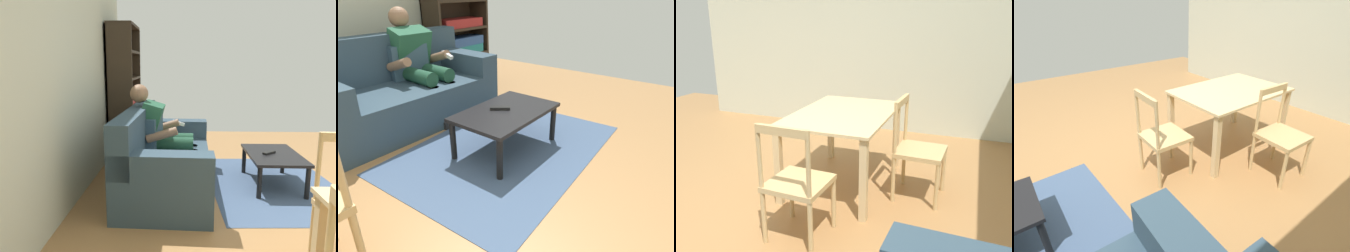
% 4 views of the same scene
% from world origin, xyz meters
% --- Properties ---
extents(ground_plane, '(8.42, 8.42, 0.00)m').
position_xyz_m(ground_plane, '(0.00, 0.00, 0.00)').
color(ground_plane, '#9E7042').
extents(wall_side, '(0.12, 5.28, 2.76)m').
position_xyz_m(wall_side, '(-3.21, 0.00, 1.38)').
color(wall_side, beige).
rests_on(wall_side, ground_plane).
extents(dining_table, '(1.26, 0.87, 0.74)m').
position_xyz_m(dining_table, '(-1.28, 0.45, 0.62)').
color(dining_table, '#D1B27F').
rests_on(dining_table, ground_plane).
extents(dining_chair_near_wall, '(0.44, 0.44, 0.92)m').
position_xyz_m(dining_chair_near_wall, '(-1.28, 1.15, 0.45)').
color(dining_chair_near_wall, tan).
rests_on(dining_chair_near_wall, ground_plane).
extents(dining_chair_facing_couch, '(0.44, 0.44, 0.92)m').
position_xyz_m(dining_chair_facing_couch, '(-0.31, 0.45, 0.45)').
color(dining_chair_facing_couch, tan).
rests_on(dining_chair_facing_couch, ground_plane).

